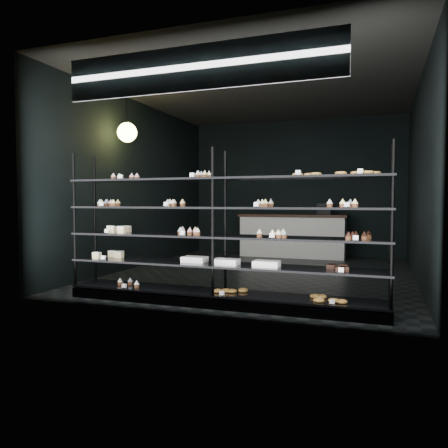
% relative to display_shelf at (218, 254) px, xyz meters
% --- Properties ---
extents(room, '(5.01, 6.01, 3.20)m').
position_rel_display_shelf_xyz_m(room, '(-0.08, 2.45, 0.97)').
color(room, black).
rests_on(room, ground).
extents(display_shelf, '(4.00, 0.50, 1.91)m').
position_rel_display_shelf_xyz_m(display_shelf, '(0.00, 0.00, 0.00)').
color(display_shelf, black).
rests_on(display_shelf, room).
extents(signage, '(3.30, 0.05, 0.50)m').
position_rel_display_shelf_xyz_m(signage, '(-0.08, -0.48, 2.12)').
color(signage, '#0B0F3B').
rests_on(signage, room).
extents(pendant_lamp, '(0.33, 0.33, 0.89)m').
position_rel_display_shelf_xyz_m(pendant_lamp, '(-2.22, 1.51, 1.82)').
color(pendant_lamp, black).
rests_on(pendant_lamp, room).
extents(service_counter, '(2.45, 0.65, 1.23)m').
position_rel_display_shelf_xyz_m(service_counter, '(-0.02, 4.95, -0.13)').
color(service_counter, silver).
rests_on(service_counter, room).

